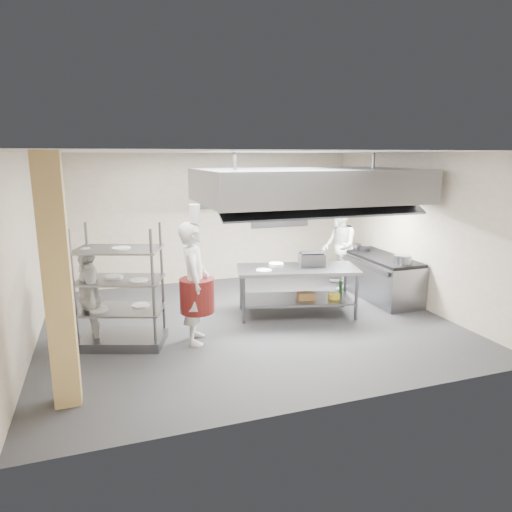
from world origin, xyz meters
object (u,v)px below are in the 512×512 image
object	(u,v)px
pass_rack	(120,286)
cooking_range	(380,278)
chef_line	(339,247)
stockpot	(405,260)
chef_plating	(89,297)
griddle	(312,259)
island	(297,291)
chef_head	(194,283)

from	to	relation	value
pass_rack	cooking_range	world-z (taller)	pass_rack
chef_line	stockpot	distance (m)	1.80
chef_plating	griddle	world-z (taller)	chef_plating
island	cooking_range	distance (m)	2.12
island	pass_rack	world-z (taller)	pass_rack
pass_rack	chef_plating	bearing A→B (deg)	179.85
pass_rack	stockpot	world-z (taller)	pass_rack
chef_head	cooking_range	bearing A→B (deg)	-63.79
chef_plating	griddle	distance (m)	3.99
chef_plating	griddle	xyz separation A→B (m)	(3.97, 0.33, 0.23)
cooking_range	chef_head	world-z (taller)	chef_head
chef_line	chef_plating	size ratio (longest dim) A/B	1.19
pass_rack	stockpot	size ratio (longest dim) A/B	7.95
griddle	chef_head	bearing A→B (deg)	-149.29
pass_rack	chef_head	world-z (taller)	chef_head
island	griddle	size ratio (longest dim) A/B	4.77
chef_head	chef_line	bearing A→B (deg)	-49.44
pass_rack	cooking_range	xyz separation A→B (m)	(5.25, 0.81, -0.54)
griddle	stockpot	world-z (taller)	griddle
griddle	stockpot	xyz separation A→B (m)	(1.75, -0.47, -0.04)
griddle	stockpot	bearing A→B (deg)	-1.45
chef_head	chef_plating	bearing A→B (deg)	87.47
island	cooking_range	bearing A→B (deg)	24.91
island	pass_rack	distance (m)	3.24
chef_plating	stockpot	bearing A→B (deg)	81.07
chef_plating	stockpot	world-z (taller)	chef_plating
cooking_range	island	bearing A→B (deg)	-168.98
chef_plating	chef_head	bearing A→B (deg)	68.05
pass_rack	chef_head	bearing A→B (deg)	6.86
cooking_range	griddle	distance (m)	1.88
chef_head	stockpot	bearing A→B (deg)	-74.42
stockpot	chef_line	bearing A→B (deg)	105.36
cooking_range	stockpot	world-z (taller)	stockpot
chef_line	griddle	world-z (taller)	chef_line
chef_line	stockpot	size ratio (longest dim) A/B	7.84
cooking_range	stockpot	bearing A→B (deg)	-90.27
chef_line	chef_plating	xyz separation A→B (m)	(-5.24, -1.59, -0.15)
island	griddle	world-z (taller)	griddle
pass_rack	griddle	xyz separation A→B (m)	(3.50, 0.49, 0.07)
chef_head	pass_rack	bearing A→B (deg)	89.59
stockpot	island	bearing A→B (deg)	169.50
stockpot	cooking_range	bearing A→B (deg)	89.73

